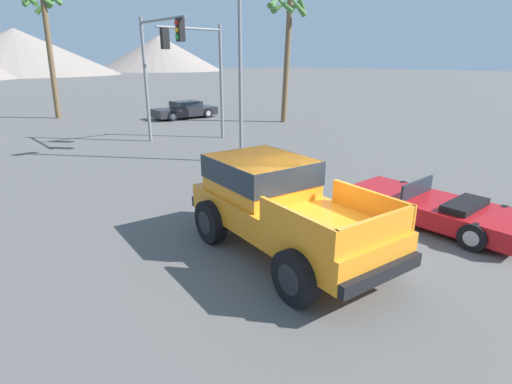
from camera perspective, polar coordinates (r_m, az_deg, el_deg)
name	(u,v)px	position (r m, az deg, el deg)	size (l,w,h in m)	color
ground_plane	(312,253)	(8.90, 8.06, -8.59)	(320.00, 320.00, 0.00)	#5B5956
orange_pickup_truck	(277,201)	(8.60, 2.99, -1.29)	(2.77, 5.27, 1.96)	orange
red_convertible_car	(433,208)	(11.17, 24.01, -2.14)	(1.95, 4.34, 1.03)	#B21419
parked_car_dark	(185,110)	(29.56, -10.07, 11.53)	(4.61, 2.10, 1.20)	#232328
traffic_light_main	(198,61)	(20.74, -8.29, 18.05)	(3.60, 0.38, 5.66)	slate
traffic_light_crosswalk	(159,56)	(19.79, -13.74, 18.30)	(0.38, 4.08, 5.92)	slate
street_lamp_post	(240,34)	(16.05, -2.32, 21.59)	(0.90, 0.24, 8.25)	slate
palm_tree_tall	(287,27)	(27.21, 4.42, 22.46)	(2.68, 2.68, 7.99)	brown
palm_tree_leaning	(44,22)	(32.28, -28.05, 20.59)	(2.81, 2.85, 8.53)	brown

